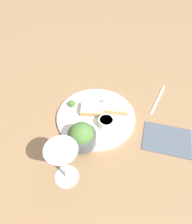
% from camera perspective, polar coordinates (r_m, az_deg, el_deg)
% --- Properties ---
extents(ground_plane, '(4.00, 4.00, 0.00)m').
position_cam_1_polar(ground_plane, '(0.80, -0.00, -1.61)').
color(ground_plane, '#93704C').
extents(dinner_plate, '(0.28, 0.28, 0.01)m').
position_cam_1_polar(dinner_plate, '(0.79, -0.00, -1.29)').
color(dinner_plate, silver).
rests_on(dinner_plate, ground_plane).
extents(salad_bowl, '(0.09, 0.09, 0.08)m').
position_cam_1_polar(salad_bowl, '(0.69, -3.75, -6.21)').
color(salad_bowl, '#4C5156').
rests_on(salad_bowl, dinner_plate).
extents(sauce_ramekin, '(0.05, 0.05, 0.03)m').
position_cam_1_polar(sauce_ramekin, '(0.75, 2.64, -2.63)').
color(sauce_ramekin, white).
rests_on(sauce_ramekin, dinner_plate).
extents(cheese_toast_near, '(0.10, 0.07, 0.03)m').
position_cam_1_polar(cheese_toast_near, '(0.80, 4.97, 1.28)').
color(cheese_toast_near, tan).
rests_on(cheese_toast_near, dinner_plate).
extents(cheese_toast_far, '(0.09, 0.06, 0.03)m').
position_cam_1_polar(cheese_toast_far, '(0.79, -1.05, 0.78)').
color(cheese_toast_far, tan).
rests_on(cheese_toast_far, dinner_plate).
extents(wine_glass, '(0.09, 0.09, 0.15)m').
position_cam_1_polar(wine_glass, '(0.59, -8.75, -12.01)').
color(wine_glass, silver).
rests_on(wine_glass, ground_plane).
extents(garnish, '(0.03, 0.03, 0.03)m').
position_cam_1_polar(garnish, '(0.81, -6.34, 2.25)').
color(garnish, '#477533').
rests_on(garnish, dinner_plate).
extents(napkin, '(0.18, 0.16, 0.01)m').
position_cam_1_polar(napkin, '(0.77, 18.06, -6.83)').
color(napkin, '#4C5666').
rests_on(napkin, ground_plane).
extents(fork, '(0.09, 0.16, 0.01)m').
position_cam_1_polar(fork, '(0.89, 15.93, 3.21)').
color(fork, silver).
rests_on(fork, ground_plane).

